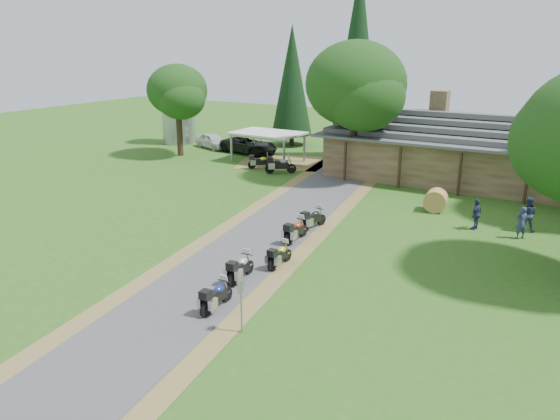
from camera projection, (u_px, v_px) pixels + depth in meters
The scene contains 23 objects.
ground at pixel (200, 287), 22.29m from camera, with size 120.00×120.00×0.00m, color #2E5B19.
driveway at pixel (243, 254), 25.84m from camera, with size 46.00×46.00×0.00m, color #454547.
lodge at pixel (475, 147), 38.61m from camera, with size 21.40×9.40×4.90m, color brown, non-canonical shape.
silo at pixel (178, 109), 53.25m from camera, with size 3.23×3.23×6.56m, color gray.
carport at pixel (268, 147), 45.31m from camera, with size 5.71×3.80×2.47m, color silver, non-canonical shape.
car_white_sedan at pixel (213, 139), 51.24m from camera, with size 5.26×2.22×1.75m, color silver.
car_dark_suv at pixel (249, 141), 48.77m from camera, with size 6.00×2.55×2.30m, color black.
motorcycle_row_a at pixel (216, 295), 20.31m from camera, with size 1.72×0.56×1.18m, color navy, non-canonical shape.
motorcycle_row_b at pixel (241, 267), 22.78m from camera, with size 1.79×0.58×1.23m, color #B5B6BD, non-canonical shape.
motorcycle_row_c at pixel (280, 254), 24.25m from camera, with size 1.65×0.54×1.13m, color yellow, non-canonical shape.
motorcycle_row_d at pixel (296, 229), 27.27m from camera, with size 1.83×0.60×1.25m, color red, non-canonical shape.
motorcycle_row_e at pixel (313, 218), 29.17m from camera, with size 1.77×0.58×1.21m, color black, non-canonical shape.
motorcycle_carport_a at pixel (261, 161), 42.91m from camera, with size 1.81×0.59×1.24m, color gold, non-canonical shape.
motorcycle_carport_b at pixel (281, 164), 41.39m from camera, with size 2.10×0.69×1.44m, color gray, non-canonical shape.
person_a at pixel (522, 220), 27.55m from camera, with size 0.56×0.40×1.98m, color navy.
person_b at pixel (528, 211), 28.65m from camera, with size 0.62×0.45×2.19m, color navy.
person_c at pixel (477, 212), 28.93m from camera, with size 0.56×0.40×1.97m, color navy.
hay_bale at pixel (436, 200), 32.18m from camera, with size 1.31×1.31×1.20m, color olive.
sign_post at pixel (241, 307), 18.56m from camera, with size 0.35×0.06×1.96m, color gray, non-canonical shape.
oak_lodge_left at pixel (355, 103), 38.46m from camera, with size 7.07×7.07×10.97m, color #133710, non-canonical shape.
oak_silo at pixel (178, 103), 46.87m from camera, with size 5.17×5.17×9.15m, color #133710, non-canonical shape.
cedar_near at pixel (357, 63), 45.19m from camera, with size 4.23×4.23×15.90m, color black.
cedar_far at pixel (292, 86), 51.46m from camera, with size 3.89×3.89×11.24m, color black.
Camera 1 is at (12.97, -16.03, 9.60)m, focal length 35.00 mm.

